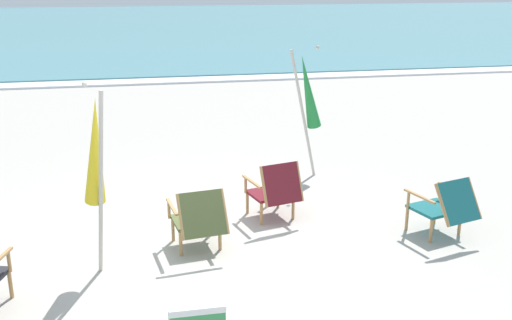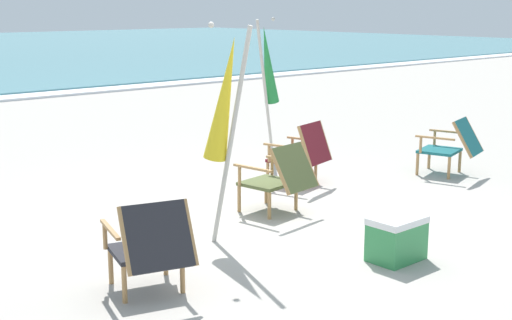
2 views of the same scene
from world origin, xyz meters
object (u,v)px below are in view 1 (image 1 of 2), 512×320
at_px(beach_chair_far_center, 445,206).
at_px(cooler_box, 196,319).
at_px(umbrella_furled_yellow, 96,154).
at_px(beach_chair_mid_center, 275,189).
at_px(beach_chair_front_right, 199,218).
at_px(umbrella_furled_green, 308,93).

height_order(beach_chair_far_center, cooler_box, beach_chair_far_center).
relative_size(umbrella_furled_yellow, cooler_box, 4.28).
bearing_deg(cooler_box, umbrella_furled_yellow, 121.70).
height_order(beach_chair_mid_center, beach_chair_front_right, beach_chair_mid_center).
relative_size(beach_chair_far_center, beach_chair_mid_center, 1.10).
distance_m(beach_chair_front_right, umbrella_furled_green, 3.19).
xyz_separation_m(beach_chair_front_right, cooler_box, (-0.22, -1.75, -0.22)).
relative_size(beach_chair_mid_center, umbrella_furled_green, 0.39).
bearing_deg(umbrella_furled_green, beach_chair_front_right, -129.85).
relative_size(umbrella_furled_green, umbrella_furled_yellow, 0.99).
distance_m(beach_chair_front_right, cooler_box, 1.78).
bearing_deg(umbrella_furled_yellow, beach_chair_mid_center, 27.31).
bearing_deg(umbrella_furled_yellow, beach_chair_far_center, 2.46).
bearing_deg(cooler_box, beach_chair_far_center, 25.84).
distance_m(beach_chair_far_center, beach_chair_mid_center, 2.12).
distance_m(umbrella_furled_yellow, cooler_box, 1.99).
bearing_deg(beach_chair_mid_center, beach_chair_far_center, -26.09).
bearing_deg(beach_chair_mid_center, umbrella_furled_green, 61.46).
bearing_deg(umbrella_furled_green, umbrella_furled_yellow, -137.97).
xyz_separation_m(beach_chair_mid_center, umbrella_furled_green, (0.88, 1.62, 0.93)).
relative_size(beach_chair_mid_center, cooler_box, 1.66).
bearing_deg(umbrella_furled_green, beach_chair_far_center, -68.13).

